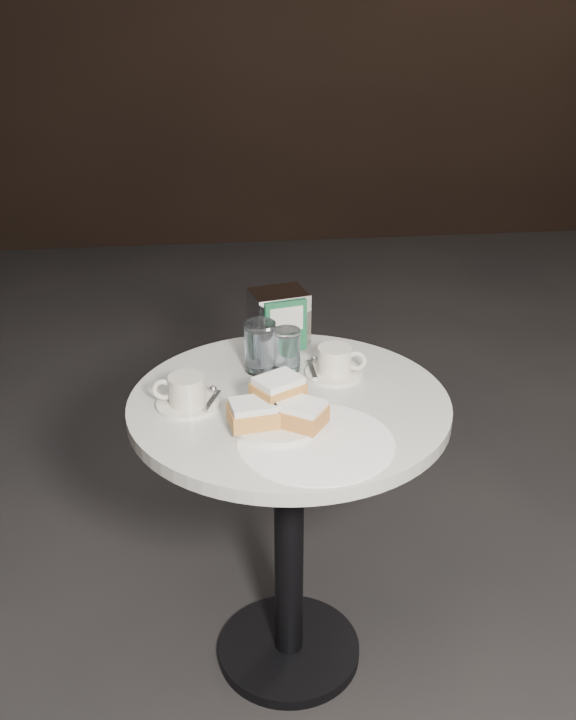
# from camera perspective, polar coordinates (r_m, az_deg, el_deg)

# --- Properties ---
(ground) EXTENTS (7.00, 7.00, 0.00)m
(ground) POSITION_cam_1_polar(r_m,az_deg,el_deg) (2.20, 0.06, -20.12)
(ground) COLOR black
(ground) RESTS_ON ground
(cafe_table) EXTENTS (0.70, 0.70, 0.74)m
(cafe_table) POSITION_cam_1_polar(r_m,az_deg,el_deg) (1.84, 0.07, -8.22)
(cafe_table) COLOR black
(cafe_table) RESTS_ON ground
(sugar_spill) EXTENTS (0.37, 0.37, 0.00)m
(sugar_spill) POSITION_cam_1_polar(r_m,az_deg,el_deg) (1.59, 2.00, -5.85)
(sugar_spill) COLOR white
(sugar_spill) RESTS_ON cafe_table
(beignet_plate) EXTENTS (0.22, 0.22, 0.09)m
(beignet_plate) POSITION_cam_1_polar(r_m,az_deg,el_deg) (1.63, -0.80, -3.62)
(beignet_plate) COLOR silver
(beignet_plate) RESTS_ON cafe_table
(coffee_cup_left) EXTENTS (0.15, 0.15, 0.07)m
(coffee_cup_left) POSITION_cam_1_polar(r_m,az_deg,el_deg) (1.71, -7.23, -2.37)
(coffee_cup_left) COLOR white
(coffee_cup_left) RESTS_ON cafe_table
(coffee_cup_right) EXTENTS (0.16, 0.16, 0.07)m
(coffee_cup_right) POSITION_cam_1_polar(r_m,az_deg,el_deg) (1.83, 3.37, -0.24)
(coffee_cup_right) COLOR white
(coffee_cup_right) RESTS_ON cafe_table
(water_glass_left) EXTENTS (0.08, 0.08, 0.12)m
(water_glass_left) POSITION_cam_1_polar(r_m,az_deg,el_deg) (1.84, -1.99, 0.91)
(water_glass_left) COLOR silver
(water_glass_left) RESTS_ON cafe_table
(water_glass_right) EXTENTS (0.08, 0.08, 0.10)m
(water_glass_right) POSITION_cam_1_polar(r_m,az_deg,el_deg) (1.85, -0.07, 0.70)
(water_glass_right) COLOR white
(water_glass_right) RESTS_ON cafe_table
(napkin_dispenser) EXTENTS (0.15, 0.13, 0.15)m
(napkin_dispenser) POSITION_cam_1_polar(r_m,az_deg,el_deg) (1.94, -0.66, 2.80)
(napkin_dispenser) COLOR silver
(napkin_dispenser) RESTS_ON cafe_table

